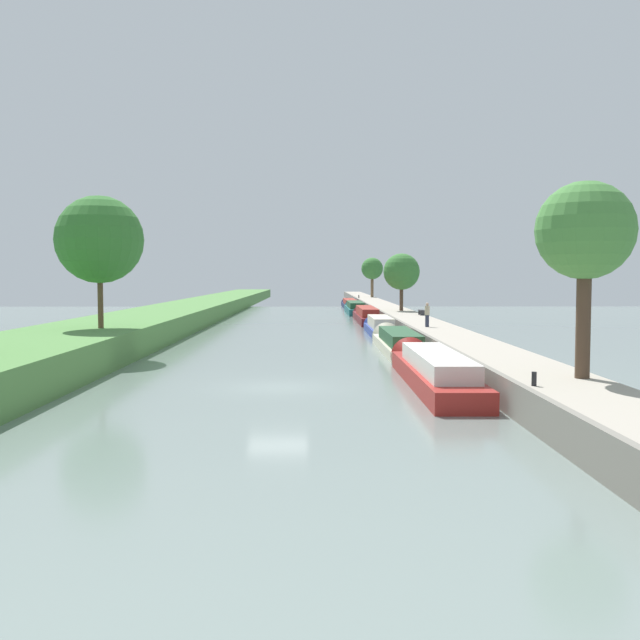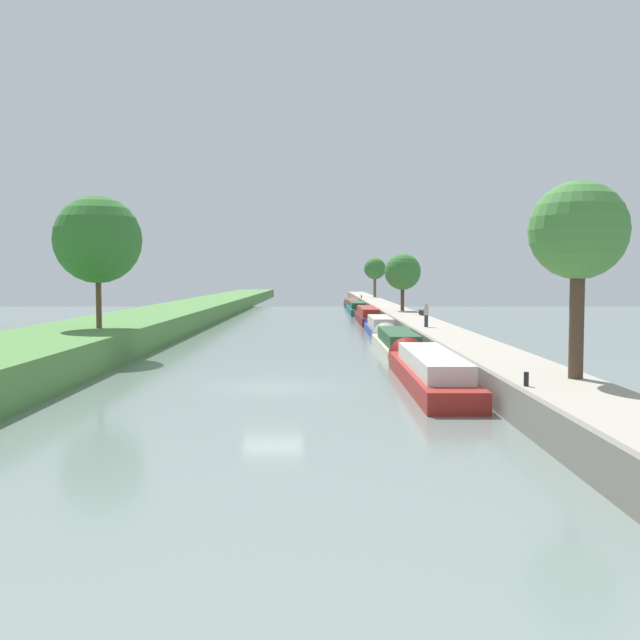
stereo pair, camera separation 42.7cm
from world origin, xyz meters
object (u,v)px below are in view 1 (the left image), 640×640
Objects in this scene: park_bench at (421,311)px; mooring_bollard_far at (359,296)px; narrowboat_maroon at (366,315)px; narrowboat_navy at (349,304)px; narrowboat_red at (431,369)px; mooring_bollard_near at (534,379)px; narrowboat_teal at (355,308)px; person_walking at (427,314)px; narrowboat_cream at (397,342)px; narrowboat_blue at (379,327)px.

mooring_bollard_far is at bearing 92.87° from park_bench.
narrowboat_maroon is 1.00× the size of narrowboat_navy.
narrowboat_red is 9.70× the size of park_bench.
narrowboat_red is at bearing 102.97° from mooring_bollard_near.
park_bench is (4.29, -9.26, 0.88)m from narrowboat_maroon.
mooring_bollard_near and mooring_bollard_far have the same top height.
person_walking is (2.70, -41.29, 1.43)m from narrowboat_teal.
mooring_bollard_near is at bearing -85.34° from narrowboat_cream.
person_walking is (2.50, -8.83, 1.46)m from narrowboat_blue.
narrowboat_red is at bearing -89.93° from narrowboat_teal.
narrowboat_blue is 0.69× the size of narrowboat_maroon.
mooring_bollard_near is at bearing -88.32° from narrowboat_teal.
person_walking reaches higher than park_bench.
person_walking is at bearing 81.82° from narrowboat_red.
mooring_bollard_near is (1.92, -8.34, 0.77)m from narrowboat_red.
narrowboat_red reaches higher than narrowboat_navy.
park_bench is at bearing -84.08° from narrowboat_navy.
narrowboat_blue is at bearing 89.79° from narrowboat_cream.
person_walking is at bearing 88.47° from mooring_bollard_near.
narrowboat_navy is at bearing 89.65° from narrowboat_teal.
narrowboat_blue is 35.55m from mooring_bollard_near.
narrowboat_red reaches higher than narrowboat_cream.
narrowboat_maroon is 17.01m from narrowboat_teal.
narrowboat_cream is 22.57m from mooring_bollard_near.
narrowboat_teal is at bearing 90.76° from narrowboat_maroon.
park_bench reaches higher than mooring_bollard_far.
narrowboat_teal is 34.65× the size of mooring_bollard_near.
person_walking is (2.60, -57.62, 1.51)m from narrowboat_navy.
narrowboat_maroon is at bearing -89.24° from narrowboat_teal.
narrowboat_navy is 36.62× the size of mooring_bollard_near.
narrowboat_red reaches higher than narrowboat_teal.
narrowboat_maroon reaches higher than narrowboat_blue.
park_bench is (4.45, 33.34, 0.89)m from narrowboat_red.
narrowboat_teal is at bearing 90.36° from narrowboat_blue.
narrowboat_blue is 48.78m from narrowboat_navy.
narrowboat_maroon is (0.16, 42.60, 0.02)m from narrowboat_red.
narrowboat_teal is at bearing 91.68° from mooring_bollard_near.
narrowboat_red is 75.93m from narrowboat_navy.
park_bench is at bearing 83.11° from person_walking.
narrowboat_red is 83.69m from mooring_bollard_far.
park_bench is at bearing 82.40° from narrowboat_red.
park_bench reaches higher than narrowboat_cream.
person_walking is (2.48, -24.28, 1.40)m from narrowboat_maroon.
park_bench is at bearing -65.13° from narrowboat_maroon.
narrowboat_cream is 13.01m from narrowboat_blue.
narrowboat_navy is (-0.06, 61.80, -0.01)m from narrowboat_cream.
narrowboat_blue is (0.05, 13.01, 0.04)m from narrowboat_cream.
narrowboat_cream is at bearing -91.51° from mooring_bollard_far.
narrowboat_navy is at bearing 90.21° from narrowboat_maroon.
mooring_bollard_far is (1.89, 7.73, 0.87)m from narrowboat_navy.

